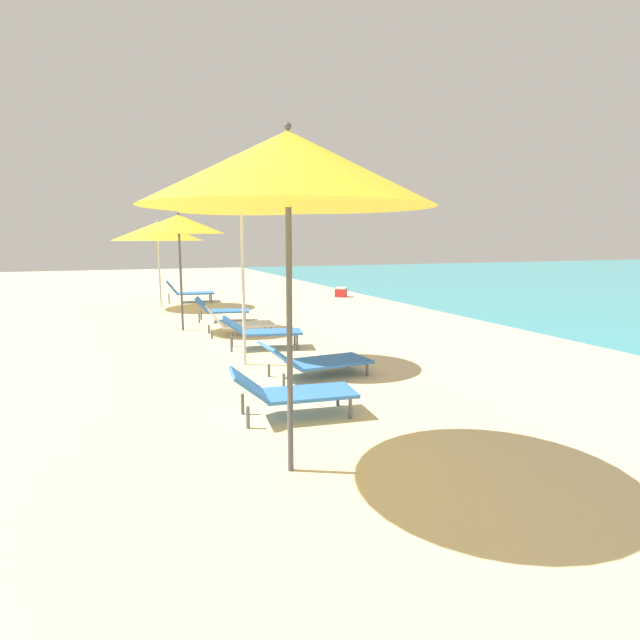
{
  "coord_description": "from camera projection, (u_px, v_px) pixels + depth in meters",
  "views": [
    {
      "loc": [
        -1.99,
        4.06,
        1.95
      ],
      "look_at": [
        0.35,
        10.02,
        0.96
      ],
      "focal_mm": 29.17,
      "sensor_mm": 36.0,
      "label": 1
    }
  ],
  "objects": [
    {
      "name": "cooler_box",
      "position": [
        341.0,
        292.0,
        17.76
      ],
      "size": [
        0.54,
        0.55,
        0.33
      ],
      "color": "red",
      "rests_on": "ground"
    },
    {
      "name": "lounger_fifth_inland",
      "position": [
        238.0,
        322.0,
        10.7
      ],
      "size": [
        1.42,
        0.79,
        0.61
      ],
      "rotation": [
        0.0,
        0.0,
        -0.07
      ],
      "color": "white",
      "rests_on": "ground"
    },
    {
      "name": "umbrella_third",
      "position": [
        288.0,
        170.0,
        4.05
      ],
      "size": [
        2.32,
        2.32,
        2.84
      ],
      "color": "#4C4C51",
      "rests_on": "ground"
    },
    {
      "name": "lounger_fourth_shoreside",
      "position": [
        261.0,
        330.0,
        9.35
      ],
      "size": [
        1.51,
        0.89,
        0.59
      ],
      "rotation": [
        0.0,
        0.0,
        -0.23
      ],
      "color": "blue",
      "rests_on": "ground"
    },
    {
      "name": "lounger_third_shoreside",
      "position": [
        291.0,
        391.0,
        5.73
      ],
      "size": [
        1.42,
        0.71,
        0.56
      ],
      "rotation": [
        0.0,
        0.0,
        -0.11
      ],
      "color": "blue",
      "rests_on": "ground"
    },
    {
      "name": "umbrella_fourth",
      "position": [
        241.0,
        202.0,
        7.8
      ],
      "size": [
        1.88,
        1.88,
        2.74
      ],
      "color": "silver",
      "rests_on": "ground"
    },
    {
      "name": "lounger_fourth_inland",
      "position": [
        315.0,
        360.0,
        7.41
      ],
      "size": [
        1.6,
        0.79,
        0.54
      ],
      "rotation": [
        0.0,
        0.0,
        0.08
      ],
      "color": "blue",
      "rests_on": "ground"
    },
    {
      "name": "lounger_fifth_shoreside",
      "position": [
        221.0,
        309.0,
        12.46
      ],
      "size": [
        1.36,
        0.86,
        0.59
      ],
      "rotation": [
        0.0,
        0.0,
        -0.25
      ],
      "color": "blue",
      "rests_on": "ground"
    },
    {
      "name": "umbrella_fifth",
      "position": [
        179.0,
        224.0,
        10.9
      ],
      "size": [
        1.91,
        1.91,
        2.52
      ],
      "color": "#4C4C51",
      "rests_on": "ground"
    },
    {
      "name": "lounger_farthest_shoreside",
      "position": [
        188.0,
        291.0,
        16.27
      ],
      "size": [
        1.49,
        0.81,
        0.69
      ],
      "rotation": [
        0.0,
        0.0,
        -0.08
      ],
      "color": "blue",
      "rests_on": "ground"
    },
    {
      "name": "umbrella_farthest",
      "position": [
        158.0,
        231.0,
        14.7
      ],
      "size": [
        2.54,
        2.54,
        2.49
      ],
      "color": "silver",
      "rests_on": "ground"
    }
  ]
}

